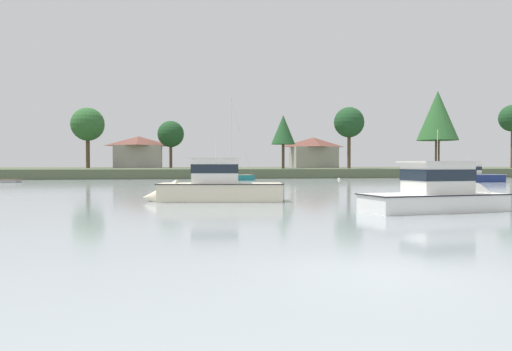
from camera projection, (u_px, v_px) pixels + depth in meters
The scene contains 15 objects.
ground_plane at pixel (379, 273), 10.10m from camera, with size 400.00×400.00×0.00m, color #939EA3.
far_shore_bank at pixel (194, 171), 100.59m from camera, with size 169.89×54.26×1.45m, color #4C563D.
sailboat_teal at pixel (226, 179), 67.42m from camera, with size 7.51×2.54×11.86m.
cruiser_cream at pixel (208, 191), 29.58m from camera, with size 8.63×3.53×4.79m.
cruiser_white at pixel (447, 199), 23.56m from camera, with size 7.97×3.55×4.81m.
dinghy_grey at pixel (3, 181), 59.40m from camera, with size 4.13×2.25×0.57m.
cruiser_navy at pixel (467, 178), 61.14m from camera, with size 8.19×2.62×4.41m.
mooring_buoy_white at pixel (339, 179), 70.24m from camera, with size 0.38×0.38×0.43m.
shore_tree_right at pixel (88, 125), 97.43m from camera, with size 6.54×6.54×11.92m.
shore_tree_inland_b at pixel (283, 130), 87.42m from camera, with size 4.23×4.23×9.47m.
shore_tree_left_mid at pixel (438, 116), 90.28m from camera, with size 7.41×7.41×14.19m.
shore_tree_far_left at pixel (171, 134), 100.94m from camera, with size 5.38×5.38×9.62m.
shore_tree_center at pixel (349, 123), 89.65m from camera, with size 5.50×5.50×11.13m.
cottage_behind_trees at pixel (139, 152), 104.01m from camera, with size 10.31×10.19×6.63m.
cottage_near_water at pixel (313, 152), 101.92m from camera, with size 9.61×6.73×6.28m.
Camera 1 is at (-4.15, -9.49, 2.23)m, focal length 34.70 mm.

